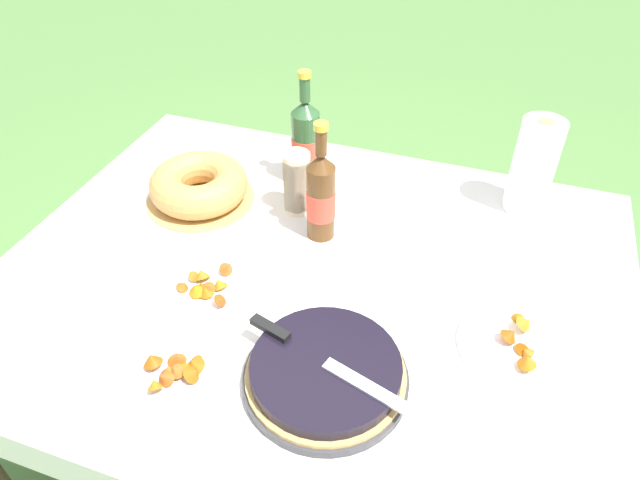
{
  "coord_description": "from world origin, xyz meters",
  "views": [
    {
      "loc": [
        0.34,
        -0.92,
        1.65
      ],
      "look_at": [
        0.0,
        0.05,
        0.78
      ],
      "focal_mm": 32.0,
      "sensor_mm": 36.0,
      "label": 1
    }
  ],
  "objects_px": {
    "bundt_cake": "(199,185)",
    "paper_towel_roll": "(533,167)",
    "snack_plate_near": "(212,286)",
    "cup_stack": "(297,183)",
    "cider_bottle_amber": "(321,196)",
    "snack_plate_right": "(514,344)",
    "serving_knife": "(313,354)",
    "snack_plate_left": "(173,373)",
    "cider_bottle_green": "(306,143)",
    "berry_tart": "(326,373)"
  },
  "relations": [
    {
      "from": "bundt_cake",
      "to": "paper_towel_roll",
      "type": "relative_size",
      "value": 1.14
    },
    {
      "from": "snack_plate_near",
      "to": "cup_stack",
      "type": "bearing_deg",
      "value": 77.75
    },
    {
      "from": "bundt_cake",
      "to": "cider_bottle_amber",
      "type": "bearing_deg",
      "value": -5.32
    },
    {
      "from": "bundt_cake",
      "to": "snack_plate_right",
      "type": "xyz_separation_m",
      "value": [
        0.86,
        -0.25,
        -0.04
      ]
    },
    {
      "from": "bundt_cake",
      "to": "paper_towel_roll",
      "type": "height_order",
      "value": "paper_towel_roll"
    },
    {
      "from": "bundt_cake",
      "to": "serving_knife",
      "type": "bearing_deg",
      "value": -42.68
    },
    {
      "from": "snack_plate_near",
      "to": "snack_plate_left",
      "type": "relative_size",
      "value": 1.23
    },
    {
      "from": "paper_towel_roll",
      "to": "cup_stack",
      "type": "bearing_deg",
      "value": -159.91
    },
    {
      "from": "serving_knife",
      "to": "snack_plate_right",
      "type": "relative_size",
      "value": 1.61
    },
    {
      "from": "serving_knife",
      "to": "paper_towel_roll",
      "type": "distance_m",
      "value": 0.79
    },
    {
      "from": "serving_knife",
      "to": "paper_towel_roll",
      "type": "bearing_deg",
      "value": 80.31
    },
    {
      "from": "bundt_cake",
      "to": "snack_plate_right",
      "type": "height_order",
      "value": "bundt_cake"
    },
    {
      "from": "snack_plate_near",
      "to": "snack_plate_right",
      "type": "xyz_separation_m",
      "value": [
        0.67,
        0.05,
        -0.0
      ]
    },
    {
      "from": "snack_plate_left",
      "to": "snack_plate_right",
      "type": "relative_size",
      "value": 0.84
    },
    {
      "from": "serving_knife",
      "to": "cider_bottle_green",
      "type": "distance_m",
      "value": 0.68
    },
    {
      "from": "berry_tart",
      "to": "cup_stack",
      "type": "xyz_separation_m",
      "value": [
        -0.25,
        0.51,
        0.06
      ]
    },
    {
      "from": "cider_bottle_green",
      "to": "snack_plate_near",
      "type": "distance_m",
      "value": 0.5
    },
    {
      "from": "berry_tart",
      "to": "snack_plate_left",
      "type": "xyz_separation_m",
      "value": [
        -0.29,
        -0.09,
        -0.01
      ]
    },
    {
      "from": "berry_tart",
      "to": "serving_knife",
      "type": "distance_m",
      "value": 0.05
    },
    {
      "from": "serving_knife",
      "to": "cup_stack",
      "type": "relative_size",
      "value": 2.08
    },
    {
      "from": "berry_tart",
      "to": "cup_stack",
      "type": "bearing_deg",
      "value": 116.29
    },
    {
      "from": "snack_plate_near",
      "to": "serving_knife",
      "type": "bearing_deg",
      "value": -26.29
    },
    {
      "from": "serving_knife",
      "to": "bundt_cake",
      "type": "height_order",
      "value": "bundt_cake"
    },
    {
      "from": "bundt_cake",
      "to": "paper_towel_roll",
      "type": "xyz_separation_m",
      "value": [
        0.84,
        0.25,
        0.08
      ]
    },
    {
      "from": "snack_plate_right",
      "to": "snack_plate_near",
      "type": "bearing_deg",
      "value": -175.45
    },
    {
      "from": "paper_towel_roll",
      "to": "cider_bottle_amber",
      "type": "bearing_deg",
      "value": -149.0
    },
    {
      "from": "cup_stack",
      "to": "snack_plate_near",
      "type": "relative_size",
      "value": 0.75
    },
    {
      "from": "cider_bottle_green",
      "to": "cider_bottle_amber",
      "type": "height_order",
      "value": "cider_bottle_green"
    },
    {
      "from": "berry_tart",
      "to": "snack_plate_left",
      "type": "distance_m",
      "value": 0.3
    },
    {
      "from": "cider_bottle_amber",
      "to": "snack_plate_right",
      "type": "relative_size",
      "value": 1.4
    },
    {
      "from": "bundt_cake",
      "to": "berry_tart",
      "type": "bearing_deg",
      "value": -41.62
    },
    {
      "from": "snack_plate_near",
      "to": "snack_plate_right",
      "type": "bearing_deg",
      "value": 4.55
    },
    {
      "from": "serving_knife",
      "to": "cup_stack",
      "type": "distance_m",
      "value": 0.54
    },
    {
      "from": "cider_bottle_green",
      "to": "snack_plate_left",
      "type": "bearing_deg",
      "value": -90.89
    },
    {
      "from": "serving_knife",
      "to": "bundt_cake",
      "type": "bearing_deg",
      "value": 154.09
    },
    {
      "from": "bundt_cake",
      "to": "snack_plate_near",
      "type": "relative_size",
      "value": 1.26
    },
    {
      "from": "cider_bottle_amber",
      "to": "cup_stack",
      "type": "bearing_deg",
      "value": 139.84
    },
    {
      "from": "cup_stack",
      "to": "paper_towel_roll",
      "type": "distance_m",
      "value": 0.61
    },
    {
      "from": "cup_stack",
      "to": "snack_plate_left",
      "type": "bearing_deg",
      "value": -93.46
    },
    {
      "from": "berry_tart",
      "to": "serving_knife",
      "type": "xyz_separation_m",
      "value": [
        -0.03,
        0.01,
        0.04
      ]
    },
    {
      "from": "cider_bottle_green",
      "to": "snack_plate_right",
      "type": "bearing_deg",
      "value": -35.18
    },
    {
      "from": "cider_bottle_green",
      "to": "snack_plate_near",
      "type": "height_order",
      "value": "cider_bottle_green"
    },
    {
      "from": "cider_bottle_amber",
      "to": "paper_towel_roll",
      "type": "xyz_separation_m",
      "value": [
        0.48,
        0.29,
        0.01
      ]
    },
    {
      "from": "paper_towel_roll",
      "to": "snack_plate_near",
      "type": "bearing_deg",
      "value": -139.24
    },
    {
      "from": "snack_plate_near",
      "to": "paper_towel_roll",
      "type": "relative_size",
      "value": 0.9
    },
    {
      "from": "snack_plate_right",
      "to": "paper_towel_roll",
      "type": "bearing_deg",
      "value": 91.81
    },
    {
      "from": "cider_bottle_green",
      "to": "cup_stack",
      "type": "bearing_deg",
      "value": -79.78
    },
    {
      "from": "berry_tart",
      "to": "serving_knife",
      "type": "bearing_deg",
      "value": 163.23
    },
    {
      "from": "serving_knife",
      "to": "bundt_cake",
      "type": "xyz_separation_m",
      "value": [
        -0.49,
        0.45,
        -0.01
      ]
    },
    {
      "from": "cider_bottle_amber",
      "to": "paper_towel_roll",
      "type": "relative_size",
      "value": 1.22
    }
  ]
}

